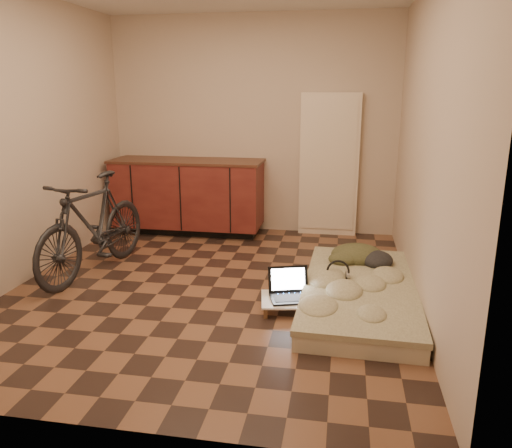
% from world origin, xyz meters
% --- Properties ---
extents(room_shell, '(3.50, 4.00, 2.60)m').
position_xyz_m(room_shell, '(0.00, 0.00, 1.30)').
color(room_shell, brown).
rests_on(room_shell, ground).
extents(cabinets, '(1.84, 0.62, 0.91)m').
position_xyz_m(cabinets, '(-0.75, 1.70, 0.47)').
color(cabinets, black).
rests_on(cabinets, ground).
extents(appliance_panel, '(0.70, 0.10, 1.70)m').
position_xyz_m(appliance_panel, '(0.95, 1.94, 0.85)').
color(appliance_panel, beige).
rests_on(appliance_panel, ground).
extents(bicycle, '(0.75, 1.69, 1.06)m').
position_xyz_m(bicycle, '(-1.20, 0.14, 0.53)').
color(bicycle, black).
rests_on(bicycle, ground).
extents(futon, '(0.97, 1.94, 0.16)m').
position_xyz_m(futon, '(1.30, -0.11, 0.08)').
color(futon, beige).
rests_on(futon, ground).
extents(clothing_pile, '(0.53, 0.45, 0.21)m').
position_xyz_m(clothing_pile, '(1.33, 0.50, 0.27)').
color(clothing_pile, '#3C3D24').
rests_on(clothing_pile, futon).
extents(headphones, '(0.26, 0.24, 0.15)m').
position_xyz_m(headphones, '(1.11, -0.04, 0.24)').
color(headphones, black).
rests_on(headphones, futon).
extents(lap_desk, '(0.63, 0.47, 0.10)m').
position_xyz_m(lap_desk, '(0.80, -0.35, 0.08)').
color(lap_desk, brown).
rests_on(lap_desk, ground).
extents(laptop, '(0.40, 0.38, 0.23)m').
position_xyz_m(laptop, '(0.74, -0.33, 0.15)').
color(laptop, black).
rests_on(laptop, lap_desk).
extents(mouse, '(0.09, 0.10, 0.03)m').
position_xyz_m(mouse, '(1.00, -0.38, 0.11)').
color(mouse, silver).
rests_on(mouse, lap_desk).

